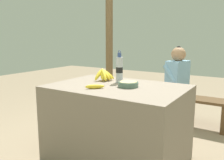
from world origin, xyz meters
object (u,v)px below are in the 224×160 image
object	(u,v)px
water_bottle	(119,69)
loose_banana_front	(95,87)
wooden_bench	(170,98)
banana_bunch_green	(142,87)
serving_bowl	(128,84)
banana_bunch_ripe	(105,74)
seated_vendor	(175,79)
support_post_near	(109,31)

from	to	relation	value
water_bottle	loose_banana_front	xyz separation A→B (m)	(-0.03, -0.38, -0.12)
loose_banana_front	wooden_bench	bearing A→B (deg)	83.71
water_bottle	banana_bunch_green	distance (m)	1.32
water_bottle	banana_bunch_green	bearing A→B (deg)	103.84
serving_bowl	water_bottle	distance (m)	0.26
water_bottle	wooden_bench	bearing A→B (deg)	83.35
banana_bunch_ripe	water_bottle	world-z (taller)	water_bottle
loose_banana_front	banana_bunch_ripe	bearing A→B (deg)	112.18
banana_bunch_ripe	wooden_bench	size ratio (longest dim) A/B	0.17
serving_bowl	seated_vendor	size ratio (longest dim) A/B	0.17
water_bottle	support_post_near	size ratio (longest dim) A/B	0.12
serving_bowl	wooden_bench	world-z (taller)	serving_bowl
banana_bunch_green	seated_vendor	bearing A→B (deg)	-1.96
water_bottle	banana_bunch_ripe	bearing A→B (deg)	174.63
wooden_bench	support_post_near	world-z (taller)	support_post_near
water_bottle	seated_vendor	world-z (taller)	seated_vendor
banana_bunch_ripe	seated_vendor	size ratio (longest dim) A/B	0.26
loose_banana_front	banana_bunch_green	distance (m)	1.64
loose_banana_front	banana_bunch_green	world-z (taller)	loose_banana_front
serving_bowl	support_post_near	bearing A→B (deg)	128.04
banana_bunch_ripe	loose_banana_front	distance (m)	0.43
loose_banana_front	seated_vendor	bearing A→B (deg)	81.27
banana_bunch_ripe	wooden_bench	bearing A→B (deg)	74.25
support_post_near	banana_bunch_green	bearing A→B (deg)	-17.16
banana_bunch_ripe	support_post_near	world-z (taller)	support_post_near
banana_bunch_ripe	serving_bowl	size ratio (longest dim) A/B	1.47
banana_bunch_ripe	wooden_bench	distance (m)	1.33
seated_vendor	serving_bowl	bearing A→B (deg)	102.54
seated_vendor	banana_bunch_green	size ratio (longest dim) A/B	4.76
seated_vendor	support_post_near	distance (m)	1.47
serving_bowl	banana_bunch_green	distance (m)	1.48
wooden_bench	seated_vendor	bearing A→B (deg)	-18.53
banana_bunch_ripe	loose_banana_front	bearing A→B (deg)	-67.82
wooden_bench	banana_bunch_green	size ratio (longest dim) A/B	7.31
serving_bowl	wooden_bench	size ratio (longest dim) A/B	0.11
water_bottle	loose_banana_front	bearing A→B (deg)	-95.13
support_post_near	wooden_bench	bearing A→B (deg)	-10.88
banana_bunch_ripe	support_post_near	distance (m)	1.74
banana_bunch_ripe	banana_bunch_green	size ratio (longest dim) A/B	1.23
wooden_bench	serving_bowl	bearing A→B (deg)	-88.20
water_bottle	wooden_bench	world-z (taller)	water_bottle
loose_banana_front	serving_bowl	bearing A→B (deg)	46.67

